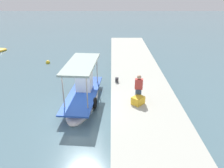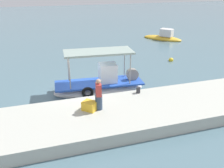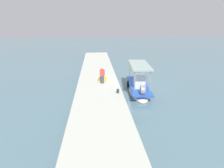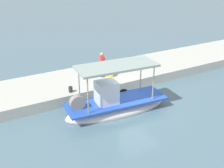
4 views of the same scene
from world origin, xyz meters
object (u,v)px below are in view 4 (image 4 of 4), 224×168
object	(u,v)px
fisherman_near_bollard	(102,66)
cargo_crate	(109,72)
mooring_bollard	(71,89)
main_fishing_boat	(115,104)

from	to	relation	value
fisherman_near_bollard	cargo_crate	distance (m)	0.71
fisherman_near_bollard	mooring_bollard	world-z (taller)	fisherman_near_bollard
main_fishing_boat	mooring_bollard	xyz separation A→B (m)	(1.70, -2.26, 0.36)
mooring_bollard	cargo_crate	xyz separation A→B (m)	(-3.21, -1.19, 0.06)
mooring_bollard	fisherman_near_bollard	bearing A→B (deg)	-155.49
cargo_crate	main_fishing_boat	bearing A→B (deg)	66.37
fisherman_near_bollard	cargo_crate	world-z (taller)	fisherman_near_bollard
main_fishing_boat	mooring_bollard	size ratio (longest dim) A/B	17.08
cargo_crate	fisherman_near_bollard	bearing A→B (deg)	-6.96
fisherman_near_bollard	cargo_crate	bearing A→B (deg)	173.04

